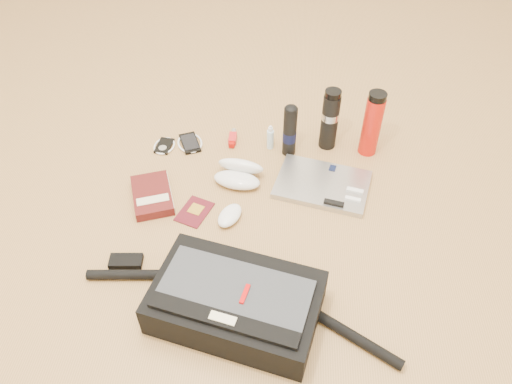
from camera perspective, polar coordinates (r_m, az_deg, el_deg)
ground at (r=1.64m, az=-0.45°, el=-4.31°), size 4.00×4.00×0.00m
messenger_bag at (r=1.41m, az=-2.41°, el=-12.44°), size 0.91×0.38×0.13m
laptop at (r=1.79m, az=7.62°, el=0.83°), size 0.36×0.29×0.03m
book at (r=1.76m, az=-11.73°, el=-0.37°), size 0.19×0.23×0.04m
passport at (r=1.70m, az=-7.03°, el=-2.24°), size 0.13×0.15×0.01m
mouse at (r=1.66m, az=-3.02°, el=-2.69°), size 0.10×0.13×0.04m
sunglasses_case at (r=1.78m, az=-1.98°, el=2.16°), size 0.19×0.17×0.10m
ipod at (r=1.97m, az=-10.44°, el=5.21°), size 0.09×0.10×0.01m
phone at (r=1.97m, az=-7.57°, el=5.59°), size 0.12×0.14×0.01m
inhaler at (r=1.97m, az=-2.68°, el=6.18°), size 0.03×0.10×0.03m
spray_bottle at (r=1.91m, az=1.65°, el=6.16°), size 0.03×0.03×0.10m
aerosol_can at (r=1.85m, az=3.88°, el=7.04°), size 0.05×0.05×0.22m
thermos_black at (r=1.89m, az=8.44°, el=8.24°), size 0.07×0.07×0.25m
thermos_red at (r=1.89m, az=13.12°, el=7.58°), size 0.08×0.08×0.26m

